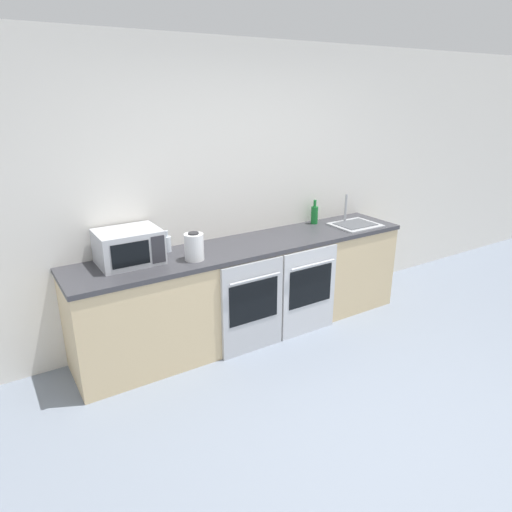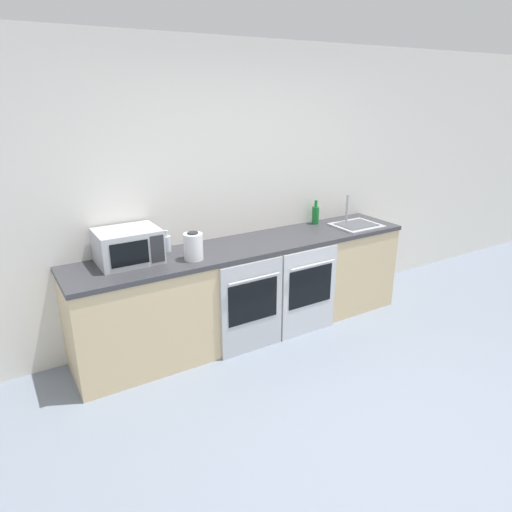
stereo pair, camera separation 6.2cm
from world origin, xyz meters
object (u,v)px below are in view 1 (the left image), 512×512
oven_left (253,307)px  bottle_green (314,214)px  microwave (129,247)px  bottle_clear (167,243)px  kettle (194,247)px  oven_right (309,291)px  sink (355,224)px

oven_left → bottle_green: bearing=26.2°
oven_left → microwave: microwave is taller
bottle_clear → kettle: size_ratio=0.79×
oven_right → microwave: size_ratio=1.72×
oven_left → kettle: 0.74m
kettle → sink: sink is taller
oven_right → bottle_green: (0.46, 0.53, 0.55)m
bottle_clear → sink: size_ratio=0.40×
oven_left → sink: (1.38, 0.25, 0.47)m
sink → microwave: bearing=175.9°
sink → bottle_clear: bearing=172.2°
bottle_green → bottle_clear: bearing=-179.4°
oven_right → kettle: bearing=169.0°
microwave → sink: sink is taller
bottle_green → microwave: bearing=-176.6°
microwave → bottle_green: (1.97, 0.12, -0.04)m
kettle → bottle_clear: bearing=109.2°
microwave → kettle: 0.51m
oven_left → microwave: 1.15m
microwave → bottle_clear: 0.38m
bottle_clear → oven_right: bearing=-24.0°
kettle → sink: size_ratio=0.51×
oven_right → bottle_green: 0.89m
bottle_clear → microwave: bearing=-164.4°
microwave → bottle_green: size_ratio=1.95×
sink → bottle_green: bearing=137.3°
oven_left → kettle: bearing=154.7°
bottle_green → kettle: 1.54m
microwave → bottle_green: 1.97m
microwave → bottle_clear: bearing=15.6°
microwave → bottle_clear: size_ratio=2.65×
oven_left → bottle_clear: (-0.54, 0.51, 0.53)m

